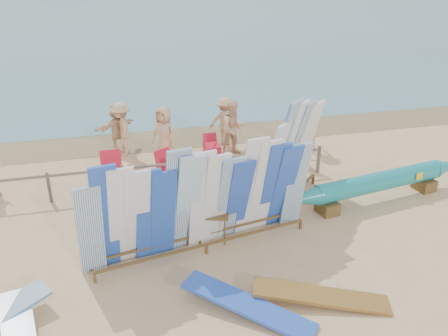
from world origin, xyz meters
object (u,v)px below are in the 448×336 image
object	(u,v)px
vendor_table	(210,224)
side_surfboard_rack	(291,152)
main_surfboard_rack	(202,203)
beachgoer_9	(225,121)
beachgoer_3	(122,129)
beachgoer_10	(299,143)
beachgoer_5	(117,128)
beach_chair_left	(112,175)
beachgoer_extra_0	(312,128)
outrigger_canoe	(380,183)
beachgoer_8	(234,128)
beach_chair_right	(168,170)
flat_board_d	(248,313)
stroller	(212,155)
flat_board_c	(320,302)
beachgoer_6	(164,134)

from	to	relation	value
vendor_table	side_surfboard_rack	bearing A→B (deg)	49.04
main_surfboard_rack	vendor_table	world-z (taller)	main_surfboard_rack
beachgoer_9	side_surfboard_rack	bearing A→B (deg)	123.66
beachgoer_3	beachgoer_10	world-z (taller)	beachgoer_3
beachgoer_10	beachgoer_5	bearing A→B (deg)	89.38
beach_chair_left	beachgoer_extra_0	world-z (taller)	beachgoer_extra_0
outrigger_canoe	beachgoer_3	size ratio (longest dim) A/B	3.39
side_surfboard_rack	outrigger_canoe	world-z (taller)	side_surfboard_rack
beachgoer_8	beachgoer_extra_0	bearing A→B (deg)	-14.71
beach_chair_right	side_surfboard_rack	bearing A→B (deg)	-65.23
beach_chair_right	beachgoer_10	bearing A→B (deg)	-33.80
main_surfboard_rack	beachgoer_3	world-z (taller)	main_surfboard_rack
vendor_table	flat_board_d	distance (m)	2.76
stroller	beachgoer_10	world-z (taller)	beachgoer_10
beach_chair_left	beachgoer_10	bearing A→B (deg)	1.99
beachgoer_8	flat_board_d	bearing A→B (deg)	-109.58
side_surfboard_rack	beach_chair_left	size ratio (longest dim) A/B	3.09
flat_board_c	beachgoer_3	xyz separation A→B (m)	(-3.41, 8.58, 0.91)
main_surfboard_rack	outrigger_canoe	xyz separation A→B (m)	(5.23, 1.13, -0.66)
main_surfboard_rack	beachgoer_9	distance (m)	6.60
flat_board_c	beachgoer_9	bearing A→B (deg)	18.64
side_surfboard_rack	beachgoer_6	distance (m)	4.55
beachgoer_9	beachgoer_10	world-z (taller)	beachgoer_9
beachgoer_3	beachgoer_9	world-z (taller)	beachgoer_3
vendor_table	stroller	bearing A→B (deg)	94.16
flat_board_d	beachgoer_3	xyz separation A→B (m)	(-1.91, 8.53, 0.91)
side_surfboard_rack	flat_board_c	bearing A→B (deg)	-143.83
side_surfboard_rack	flat_board_d	distance (m)	5.20
flat_board_d	beachgoer_8	distance (m)	7.90
flat_board_c	beachgoer_8	size ratio (longest dim) A/B	1.43
beach_chair_right	beachgoer_5	xyz separation A→B (m)	(-1.36, 2.64, 0.57)
beachgoer_5	beachgoer_9	bearing A→B (deg)	141.58
beachgoer_10	beachgoer_6	distance (m)	4.37
stroller	beachgoer_3	bearing A→B (deg)	147.07
flat_board_c	beachgoer_6	distance (m)	8.06
vendor_table	flat_board_d	world-z (taller)	vendor_table
beach_chair_left	beachgoer_6	bearing A→B (deg)	39.20
beachgoer_extra_0	beachgoer_10	size ratio (longest dim) A/B	1.13
main_surfboard_rack	beachgoer_5	xyz separation A→B (m)	(-1.64, 6.60, -0.39)
beachgoer_10	beachgoer_5	world-z (taller)	beachgoer_5
side_surfboard_rack	vendor_table	world-z (taller)	side_surfboard_rack
beachgoer_9	beachgoer_10	size ratio (longest dim) A/B	1.14
beach_chair_left	beach_chair_right	world-z (taller)	beach_chair_left
beach_chair_right	beachgoer_extra_0	size ratio (longest dim) A/B	0.52
stroller	beachgoer_extra_0	xyz separation A→B (m)	(3.60, 0.46, 0.44)
flat_board_c	beachgoer_5	bearing A→B (deg)	41.40
outrigger_canoe	flat_board_c	world-z (taller)	outrigger_canoe
beachgoer_5	beach_chair_right	bearing A→B (deg)	84.31
flat_board_d	beach_chair_left	world-z (taller)	beach_chair_left
flat_board_d	stroller	size ratio (longest dim) A/B	2.57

